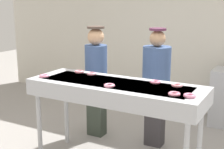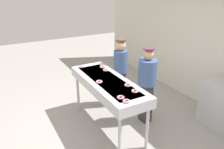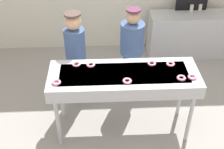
{
  "view_description": "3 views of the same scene",
  "coord_description": "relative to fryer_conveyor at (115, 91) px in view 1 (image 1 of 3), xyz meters",
  "views": [
    {
      "loc": [
        1.65,
        -3.09,
        1.96
      ],
      "look_at": [
        -0.12,
        0.14,
        1.1
      ],
      "focal_mm": 51.19,
      "sensor_mm": 36.0,
      "label": 1
    },
    {
      "loc": [
        3.47,
        -1.84,
        2.78
      ],
      "look_at": [
        -0.1,
        0.15,
        1.09
      ],
      "focal_mm": 36.32,
      "sensor_mm": 36.0,
      "label": 2
    },
    {
      "loc": [
        -0.31,
        -3.2,
        3.42
      ],
      "look_at": [
        -0.16,
        0.1,
        0.96
      ],
      "focal_mm": 47.76,
      "sensor_mm": 36.0,
      "label": 3
    }
  ],
  "objects": [
    {
      "name": "fryer_conveyor",
      "position": [
        0.0,
        0.0,
        0.0
      ],
      "size": [
        2.04,
        0.71,
        1.04
      ],
      "color": "#B7BABF",
      "rests_on": "ground"
    },
    {
      "name": "strawberry_donut_4",
      "position": [
        0.74,
        -0.16,
        0.12
      ],
      "size": [
        0.13,
        0.13,
        0.03
      ],
      "primitive_type": "torus",
      "rotation": [
        0.0,
        0.0,
        1.64
      ],
      "color": "pink",
      "rests_on": "fryer_conveyor"
    },
    {
      "name": "strawberry_donut_6",
      "position": [
        -0.45,
        0.2,
        0.12
      ],
      "size": [
        0.16,
        0.16,
        0.03
      ],
      "primitive_type": "torus",
      "rotation": [
        0.0,
        0.0,
        0.43
      ],
      "color": "pink",
      "rests_on": "fryer_conveyor"
    },
    {
      "name": "worker_assistant",
      "position": [
        -0.69,
        0.71,
        -0.04
      ],
      "size": [
        0.32,
        0.32,
        1.6
      ],
      "rotation": [
        0.0,
        0.0,
        3.13
      ],
      "color": "#363F34",
      "rests_on": "ground"
    },
    {
      "name": "strawberry_donut_1",
      "position": [
        -0.88,
        -0.18,
        0.12
      ],
      "size": [
        0.17,
        0.17,
        0.03
      ],
      "primitive_type": "torus",
      "rotation": [
        0.0,
        0.0,
        2.15
      ],
      "color": "pink",
      "rests_on": "fryer_conveyor"
    },
    {
      "name": "strawberry_donut_0",
      "position": [
        0.4,
        0.19,
        0.12
      ],
      "size": [
        0.17,
        0.17,
        0.03
      ],
      "primitive_type": "torus",
      "rotation": [
        0.0,
        0.0,
        2.21
      ],
      "color": "pink",
      "rests_on": "fryer_conveyor"
    },
    {
      "name": "worker_baker",
      "position": [
        0.19,
        0.8,
        -0.01
      ],
      "size": [
        0.37,
        0.37,
        1.61
      ],
      "rotation": [
        0.0,
        0.0,
        3.22
      ],
      "color": "#363336",
      "rests_on": "ground"
    },
    {
      "name": "strawberry_donut_7",
      "position": [
        0.66,
        0.17,
        0.12
      ],
      "size": [
        0.16,
        0.16,
        0.03
      ],
      "primitive_type": "torus",
      "rotation": [
        0.0,
        0.0,
        2.74
      ],
      "color": "pink",
      "rests_on": "fryer_conveyor"
    },
    {
      "name": "strawberry_donut_5",
      "position": [
        -0.65,
        0.22,
        0.12
      ],
      "size": [
        0.17,
        0.17,
        0.03
      ],
      "primitive_type": "torus",
      "rotation": [
        0.0,
        0.0,
        0.85
      ],
      "color": "pink",
      "rests_on": "fryer_conveyor"
    },
    {
      "name": "back_wall",
      "position": [
        0.0,
        2.5,
        0.71
      ],
      "size": [
        8.0,
        0.12,
        3.31
      ],
      "primitive_type": "cube",
      "color": "silver",
      "rests_on": "ground"
    },
    {
      "name": "strawberry_donut_3",
      "position": [
        0.03,
        -0.19,
        0.12
      ],
      "size": [
        0.16,
        0.16,
        0.03
      ],
      "primitive_type": "torus",
      "rotation": [
        0.0,
        0.0,
        1.2
      ],
      "color": "pink",
      "rests_on": "fryer_conveyor"
    },
    {
      "name": "strawberry_donut_2",
      "position": [
        0.89,
        -0.14,
        0.12
      ],
      "size": [
        0.14,
        0.14,
        0.03
      ],
      "primitive_type": "torus",
      "rotation": [
        0.0,
        0.0,
        2.97
      ],
      "color": "pink",
      "rests_on": "fryer_conveyor"
    }
  ]
}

